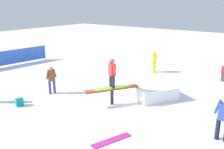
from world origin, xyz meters
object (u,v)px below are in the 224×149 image
at_px(bystander_brown, 51,79).
at_px(bystander_blue, 224,116).
at_px(rail_feature, 112,90).
at_px(backpack_on_snow, 19,102).
at_px(loose_snowboard_magenta, 112,140).
at_px(bystander_yellow, 154,61).
at_px(main_rider_on_rail, 112,74).

bearing_deg(bystander_brown, bystander_blue, 104.72).
xyz_separation_m(rail_feature, backpack_on_snow, (2.53, -3.05, -0.47)).
bearing_deg(rail_feature, backpack_on_snow, -19.23).
xyz_separation_m(rail_feature, loose_snowboard_magenta, (2.37, 1.78, -0.63)).
relative_size(rail_feature, bystander_yellow, 1.66).
relative_size(bystander_blue, backpack_on_snow, 4.38).
xyz_separation_m(bystander_blue, bystander_brown, (0.47, -7.70, -0.09)).
distance_m(rail_feature, bystander_yellow, 5.81).
xyz_separation_m(rail_feature, bystander_brown, (0.68, -3.13, 0.11)).
relative_size(main_rider_on_rail, backpack_on_snow, 4.35).
distance_m(bystander_yellow, backpack_on_snow, 8.52).
distance_m(rail_feature, bystander_blue, 4.58).
height_order(bystander_blue, bystander_brown, bystander_blue).
bearing_deg(bystander_yellow, backpack_on_snow, 112.67).
bearing_deg(bystander_blue, main_rider_on_rail, -6.80).
relative_size(main_rider_on_rail, bystander_brown, 1.11).
distance_m(bystander_blue, loose_snowboard_magenta, 3.62).
bearing_deg(rail_feature, main_rider_on_rail, 0.00).
distance_m(main_rider_on_rail, loose_snowboard_magenta, 3.27).
relative_size(rail_feature, backpack_on_snow, 6.51).
height_order(loose_snowboard_magenta, backpack_on_snow, backpack_on_snow).
distance_m(loose_snowboard_magenta, backpack_on_snow, 4.84).
xyz_separation_m(main_rider_on_rail, backpack_on_snow, (2.53, -3.05, -1.21)).
relative_size(rail_feature, loose_snowboard_magenta, 1.55).
height_order(rail_feature, bystander_brown, bystander_brown).
distance_m(bystander_blue, bystander_yellow, 8.16).
bearing_deg(loose_snowboard_magenta, backpack_on_snow, 110.47).
xyz_separation_m(bystander_yellow, bystander_brown, (6.40, -2.10, 0.00)).
distance_m(rail_feature, backpack_on_snow, 4.00).
distance_m(bystander_yellow, loose_snowboard_magenta, 8.60).
distance_m(rail_feature, main_rider_on_rail, 0.74).
relative_size(main_rider_on_rail, bystander_yellow, 1.11).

